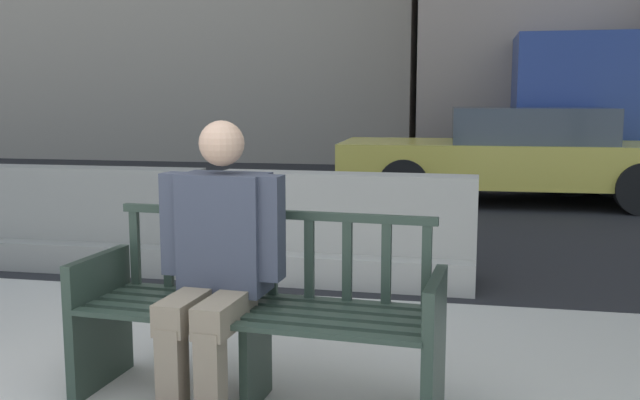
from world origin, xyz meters
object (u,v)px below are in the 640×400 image
object	(u,v)px
jersey_barrier_left	(89,226)
car_taxi_near	(517,155)
jersey_barrier_centre	(346,237)
street_bench	(258,320)
seated_person	(217,258)

from	to	relation	value
jersey_barrier_left	car_taxi_near	world-z (taller)	car_taxi_near
jersey_barrier_left	car_taxi_near	distance (m)	5.93
jersey_barrier_centre	jersey_barrier_left	world-z (taller)	same
jersey_barrier_centre	jersey_barrier_left	distance (m)	2.21
street_bench	jersey_barrier_centre	bearing A→B (deg)	89.17
street_bench	jersey_barrier_centre	world-z (taller)	street_bench
seated_person	car_taxi_near	xyz separation A→B (m)	(1.81, 6.93, -0.05)
car_taxi_near	jersey_barrier_left	bearing A→B (deg)	-130.00
seated_person	car_taxi_near	bearing A→B (deg)	75.39
street_bench	seated_person	distance (m)	0.35
seated_person	jersey_barrier_centre	size ratio (longest dim) A/B	0.65
street_bench	seated_person	bearing A→B (deg)	-166.10
street_bench	jersey_barrier_centre	xyz separation A→B (m)	(0.03, 2.30, -0.06)
jersey_barrier_centre	car_taxi_near	world-z (taller)	car_taxi_near
street_bench	jersey_barrier_left	distance (m)	3.21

